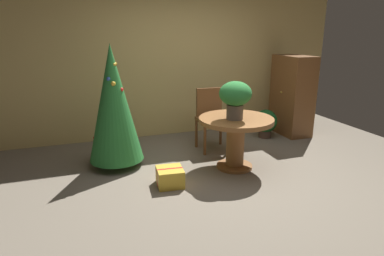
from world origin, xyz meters
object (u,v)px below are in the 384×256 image
(holiday_tree, at_px, (114,104))
(wooden_chair_far, at_px, (212,115))
(round_dining_table, at_px, (236,133))
(gift_box_gold, at_px, (170,177))
(potted_plant, at_px, (266,122))
(wooden_cabinet, at_px, (292,95))
(flower_vase, at_px, (235,96))

(holiday_tree, bearing_deg, wooden_chair_far, 9.30)
(round_dining_table, distance_m, wooden_chair_far, 0.85)
(wooden_chair_far, xyz_separation_m, holiday_tree, (-1.51, -0.25, 0.34))
(gift_box_gold, xyz_separation_m, potted_plant, (2.08, 1.28, 0.17))
(gift_box_gold, bearing_deg, round_dining_table, 13.76)
(round_dining_table, height_order, holiday_tree, holiday_tree)
(holiday_tree, xyz_separation_m, wooden_cabinet, (3.17, 0.53, -0.18))
(potted_plant, bearing_deg, wooden_cabinet, 9.07)
(wooden_chair_far, bearing_deg, potted_plant, 9.84)
(wooden_cabinet, xyz_separation_m, potted_plant, (-0.56, -0.09, -0.42))
(wooden_cabinet, relative_size, potted_plant, 2.81)
(gift_box_gold, distance_m, wooden_cabinet, 3.04)
(round_dining_table, relative_size, flower_vase, 2.01)
(round_dining_table, distance_m, potted_plant, 1.52)
(wooden_cabinet, bearing_deg, gift_box_gold, -152.71)
(gift_box_gold, bearing_deg, wooden_cabinet, 27.29)
(potted_plant, bearing_deg, flower_vase, -136.64)
(wooden_cabinet, bearing_deg, potted_plant, -170.93)
(flower_vase, bearing_deg, wooden_cabinet, 34.44)
(potted_plant, bearing_deg, gift_box_gold, -148.52)
(gift_box_gold, xyz_separation_m, wooden_cabinet, (2.65, 1.37, 0.59))
(flower_vase, height_order, potted_plant, flower_vase)
(flower_vase, bearing_deg, holiday_tree, 156.14)
(gift_box_gold, bearing_deg, flower_vase, 11.60)
(potted_plant, bearing_deg, wooden_chair_far, -170.16)
(round_dining_table, bearing_deg, gift_box_gold, -166.24)
(holiday_tree, relative_size, gift_box_gold, 4.81)
(flower_vase, relative_size, wooden_chair_far, 0.52)
(wooden_chair_far, relative_size, potted_plant, 1.92)
(wooden_chair_far, bearing_deg, wooden_cabinet, 9.58)
(flower_vase, bearing_deg, round_dining_table, 44.40)
(round_dining_table, bearing_deg, wooden_chair_far, 90.00)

